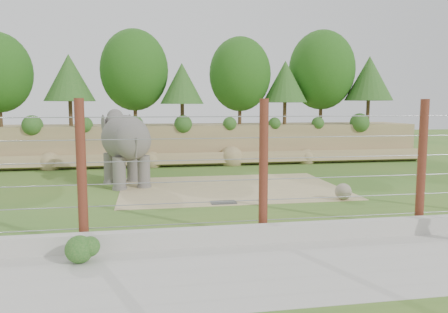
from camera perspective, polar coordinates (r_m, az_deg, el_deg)
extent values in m
plane|color=#376B26|center=(17.21, 1.16, -6.08)|extent=(90.00, 90.00, 0.00)
cube|color=#927A54|center=(29.75, -3.69, 1.79)|extent=(30.00, 4.00, 2.50)
cube|color=#927A54|center=(27.57, -3.15, -0.48)|extent=(30.00, 1.37, 1.07)
cylinder|color=#3F2B19|center=(29.77, -27.21, 5.16)|extent=(0.24, 0.24, 1.75)
cylinder|color=#3F2B19|center=(29.35, -19.40, 5.34)|extent=(0.24, 0.24, 1.58)
sphere|color=#1D4B11|center=(29.39, -19.56, 9.51)|extent=(3.60, 3.60, 3.60)
cylinder|color=#3F2B19|center=(29.47, -11.52, 5.93)|extent=(0.24, 0.24, 1.92)
sphere|color=#1D4B11|center=(29.55, -11.64, 11.00)|extent=(4.40, 4.40, 4.40)
cylinder|color=#3F2B19|center=(28.35, -5.47, 5.48)|extent=(0.24, 0.24, 1.40)
sphere|color=#1D4B11|center=(28.38, -5.51, 9.32)|extent=(3.20, 3.20, 3.20)
cylinder|color=#3F2B19|center=(29.92, 2.07, 5.97)|extent=(0.24, 0.24, 1.82)
sphere|color=#1D4B11|center=(29.99, 2.09, 10.70)|extent=(4.16, 4.16, 4.16)
cylinder|color=#3F2B19|center=(30.12, 7.93, 5.62)|extent=(0.24, 0.24, 1.50)
sphere|color=#1D4B11|center=(30.15, 7.99, 9.50)|extent=(3.44, 3.44, 3.44)
cylinder|color=#3F2B19|center=(32.09, 12.51, 6.06)|extent=(0.24, 0.24, 2.03)
sphere|color=#1D4B11|center=(32.18, 12.64, 10.97)|extent=(4.64, 4.64, 4.64)
cylinder|color=#3F2B19|center=(32.29, 18.27, 5.54)|extent=(0.24, 0.24, 1.64)
sphere|color=#1D4B11|center=(32.34, 18.42, 9.50)|extent=(3.76, 3.76, 3.76)
cube|color=tan|center=(20.18, 0.91, -4.13)|extent=(10.00, 7.00, 0.02)
cube|color=#262628|center=(17.13, -0.08, -6.01)|extent=(1.00, 0.60, 0.03)
sphere|color=gray|center=(18.25, 15.31, -4.44)|extent=(0.67, 0.67, 0.67)
cube|color=beige|center=(12.44, 5.70, -9.97)|extent=(26.00, 0.35, 0.50)
cube|color=beige|center=(10.71, 8.67, -14.21)|extent=(26.00, 4.00, 0.01)
cylinder|color=#5A2014|center=(12.22, -18.10, -2.16)|extent=(0.26, 0.26, 4.00)
cylinder|color=#5A2014|center=(12.53, 5.18, -1.64)|extent=(0.26, 0.26, 4.00)
cylinder|color=#5A2014|center=(14.65, 24.42, -1.00)|extent=(0.26, 0.26, 4.00)
cylinder|color=#98989D|center=(12.83, 5.11, -8.28)|extent=(20.00, 0.02, 0.02)
cylinder|color=#98989D|center=(12.69, 5.14, -5.66)|extent=(20.00, 0.02, 0.02)
cylinder|color=#98989D|center=(12.57, 5.16, -2.99)|extent=(20.00, 0.02, 0.02)
cylinder|color=#98989D|center=(12.49, 5.19, -0.28)|extent=(20.00, 0.02, 0.02)
cylinder|color=#98989D|center=(12.43, 5.22, 2.47)|extent=(20.00, 0.02, 0.02)
cylinder|color=#98989D|center=(12.40, 5.25, 5.24)|extent=(20.00, 0.02, 0.02)
sphere|color=#19551A|center=(11.32, -17.88, -11.45)|extent=(0.68, 0.68, 0.68)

